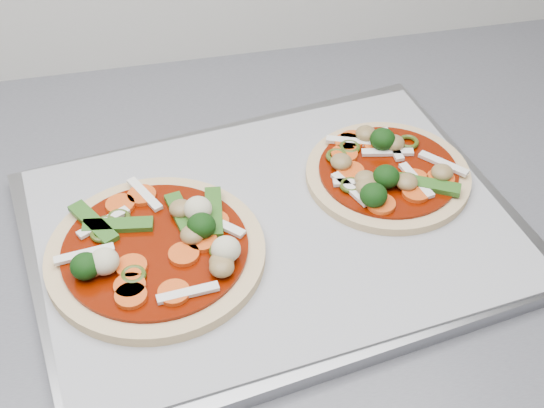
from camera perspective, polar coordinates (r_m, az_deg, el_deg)
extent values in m
cube|color=#5D5D64|center=(0.67, -8.14, -5.04)|extent=(3.60, 0.60, 0.04)
cube|color=gray|center=(0.66, 0.13, -2.06)|extent=(0.46, 0.37, 0.01)
cube|color=#A5A5AA|center=(0.65, 0.13, -1.58)|extent=(0.43, 0.34, 0.00)
cylinder|color=#E4C188|center=(0.63, -8.73, -3.72)|extent=(0.21, 0.21, 0.01)
cylinder|color=#671301|center=(0.62, -8.80, -3.31)|extent=(0.18, 0.18, 0.00)
cube|color=#2B5E16|center=(0.64, -4.40, -0.59)|extent=(0.02, 0.06, 0.00)
ellipsoid|color=olive|center=(0.64, -6.88, -0.35)|extent=(0.02, 0.02, 0.01)
ellipsoid|color=olive|center=(0.59, -3.81, -4.78)|extent=(0.03, 0.03, 0.01)
torus|color=#354712|center=(0.64, -12.38, -1.51)|extent=(0.03, 0.03, 0.00)
cylinder|color=#FA5C1D|center=(0.61, -6.65, -3.78)|extent=(0.03, 0.03, 0.00)
cube|color=#2B5E16|center=(0.65, -13.31, -1.37)|extent=(0.04, 0.06, 0.00)
cube|color=white|center=(0.58, -6.35, -6.66)|extent=(0.05, 0.01, 0.00)
torus|color=#354712|center=(0.62, -5.75, -2.25)|extent=(0.03, 0.03, 0.00)
torus|color=#354712|center=(0.64, -12.66, -2.18)|extent=(0.03, 0.03, 0.00)
torus|color=#354712|center=(0.65, -11.47, -1.01)|extent=(0.03, 0.03, 0.00)
ellipsoid|color=beige|center=(0.60, -3.49, -3.43)|extent=(0.02, 0.02, 0.02)
cube|color=#2B5E16|center=(0.64, -6.77, -0.93)|extent=(0.02, 0.06, 0.00)
cylinder|color=#FA5C1D|center=(0.66, -11.36, -0.05)|extent=(0.03, 0.03, 0.00)
ellipsoid|color=olive|center=(0.59, -3.82, -4.38)|extent=(0.02, 0.02, 0.01)
ellipsoid|color=olive|center=(0.62, -6.04, -2.32)|extent=(0.03, 0.03, 0.01)
ellipsoid|color=#0F3A0D|center=(0.62, -5.34, -1.63)|extent=(0.03, 0.03, 0.02)
ellipsoid|color=olive|center=(0.61, -13.44, -4.63)|extent=(0.03, 0.03, 0.01)
torus|color=#354712|center=(0.60, -10.39, -5.28)|extent=(0.03, 0.03, 0.00)
cube|color=white|center=(0.62, -13.96, -3.69)|extent=(0.05, 0.01, 0.00)
ellipsoid|color=beige|center=(0.63, -5.60, -0.37)|extent=(0.03, 0.03, 0.02)
cylinder|color=#FA5C1D|center=(0.61, -10.53, -4.65)|extent=(0.03, 0.03, 0.00)
cylinder|color=#FA5C1D|center=(0.59, -10.57, -6.82)|extent=(0.03, 0.03, 0.00)
cylinder|color=#FA5C1D|center=(0.59, -10.66, -6.09)|extent=(0.03, 0.03, 0.00)
cube|color=white|center=(0.63, -3.97, -1.47)|extent=(0.04, 0.04, 0.00)
cylinder|color=#FA5C1D|center=(0.58, -7.40, -6.63)|extent=(0.03, 0.03, 0.00)
cylinder|color=#FA5C1D|center=(0.66, -9.78, 0.65)|extent=(0.03, 0.03, 0.00)
cube|color=white|center=(0.65, -12.58, -1.36)|extent=(0.05, 0.03, 0.00)
cube|color=#2B5E16|center=(0.64, -11.53, -1.58)|extent=(0.06, 0.02, 0.00)
cube|color=white|center=(0.66, -9.58, 0.74)|extent=(0.03, 0.05, 0.00)
cylinder|color=#FA5C1D|center=(0.62, -5.31, -2.76)|extent=(0.03, 0.03, 0.00)
torus|color=#354712|center=(0.61, -3.82, -3.51)|extent=(0.03, 0.03, 0.00)
ellipsoid|color=beige|center=(0.60, -12.52, -4.24)|extent=(0.03, 0.03, 0.02)
cylinder|color=#FA5C1D|center=(0.63, -4.37, -1.34)|extent=(0.03, 0.03, 0.00)
ellipsoid|color=#0F3A0D|center=(0.60, -13.87, -4.56)|extent=(0.03, 0.03, 0.02)
cylinder|color=#E4C188|center=(0.70, 8.71, 2.18)|extent=(0.16, 0.16, 0.01)
cylinder|color=#671301|center=(0.70, 8.75, 2.52)|extent=(0.13, 0.13, 0.00)
cylinder|color=#FA5C1D|center=(0.72, 7.93, 4.36)|extent=(0.03, 0.03, 0.00)
cube|color=white|center=(0.72, 6.01, 4.71)|extent=(0.05, 0.02, 0.00)
cylinder|color=#FA5C1D|center=(0.69, 10.67, 1.86)|extent=(0.03, 0.03, 0.00)
ellipsoid|color=#0F3A0D|center=(0.71, 8.33, 4.85)|extent=(0.03, 0.03, 0.02)
ellipsoid|color=olive|center=(0.69, 5.24, 3.18)|extent=(0.02, 0.02, 0.01)
ellipsoid|color=olive|center=(0.67, 7.06, 1.86)|extent=(0.03, 0.03, 0.01)
cube|color=white|center=(0.72, 8.99, 4.48)|extent=(0.01, 0.05, 0.00)
ellipsoid|color=#0F3A0D|center=(0.65, 7.66, 0.67)|extent=(0.03, 0.03, 0.02)
cylinder|color=#FA5C1D|center=(0.66, 8.22, 0.00)|extent=(0.03, 0.03, 0.00)
cylinder|color=#FA5C1D|center=(0.69, 12.58, 1.87)|extent=(0.03, 0.03, 0.00)
ellipsoid|color=#0F3A0D|center=(0.67, 8.59, 2.05)|extent=(0.03, 0.03, 0.02)
torus|color=#354712|center=(0.73, 10.22, 4.61)|extent=(0.03, 0.03, 0.00)
ellipsoid|color=olive|center=(0.66, 7.16, 1.28)|extent=(0.03, 0.03, 0.01)
torus|color=#354712|center=(0.70, 4.89, 3.63)|extent=(0.02, 0.02, 0.00)
cube|color=white|center=(0.71, 12.78, 2.99)|extent=(0.04, 0.04, 0.00)
cube|color=white|center=(0.68, 10.82, 1.76)|extent=(0.02, 0.05, 0.00)
ellipsoid|color=olive|center=(0.72, 7.09, 5.29)|extent=(0.02, 0.02, 0.01)
cube|color=#2B5E16|center=(0.68, 11.62, 1.45)|extent=(0.06, 0.04, 0.00)
cylinder|color=#FA5C1D|center=(0.67, 10.79, 0.87)|extent=(0.03, 0.03, 0.00)
cube|color=white|center=(0.67, 5.95, 1.13)|extent=(0.03, 0.05, 0.00)
cylinder|color=#FA5C1D|center=(0.70, 5.47, 3.75)|extent=(0.03, 0.03, 0.00)
cylinder|color=#FA5C1D|center=(0.69, 5.91, 2.49)|extent=(0.03, 0.03, 0.00)
cube|color=white|center=(0.71, 8.69, 3.87)|extent=(0.05, 0.02, 0.00)
cylinder|color=#FA5C1D|center=(0.72, 5.72, 4.63)|extent=(0.04, 0.04, 0.00)
ellipsoid|color=olive|center=(0.69, 12.69, 2.33)|extent=(0.03, 0.03, 0.01)
torus|color=#354712|center=(0.68, 10.16, 1.78)|extent=(0.03, 0.03, 0.00)
ellipsoid|color=olive|center=(0.72, 9.17, 4.57)|extent=(0.03, 0.03, 0.01)
torus|color=#354712|center=(0.67, 5.94, 1.41)|extent=(0.03, 0.03, 0.00)
cylinder|color=#FA5C1D|center=(0.72, 6.11, 4.84)|extent=(0.03, 0.03, 0.00)
ellipsoid|color=olive|center=(0.67, 10.11, 1.64)|extent=(0.03, 0.03, 0.01)
cube|color=white|center=(0.67, 6.64, 1.67)|extent=(0.05, 0.02, 0.00)
torus|color=#354712|center=(0.71, 5.86, 4.28)|extent=(0.03, 0.03, 0.00)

